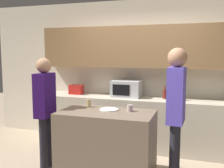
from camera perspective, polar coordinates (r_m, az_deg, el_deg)
name	(u,v)px	position (r m, az deg, el deg)	size (l,w,h in m)	color
back_wall	(141,63)	(4.93, 6.23, 4.65)	(6.40, 0.40, 2.70)	beige
back_counter	(137,123)	(4.83, 5.39, -8.35)	(3.60, 0.62, 0.92)	#B7AD99
kitchen_island	(106,144)	(3.70, -1.23, -13.03)	(1.29, 0.72, 0.93)	brown
microwave	(126,89)	(4.80, 3.17, -1.03)	(0.52, 0.39, 0.30)	#B7BABC
toaster	(76,90)	(5.16, -7.79, -1.20)	(0.26, 0.16, 0.18)	#B21E19
bottle_0	(165,94)	(4.68, 11.40, -2.16)	(0.07, 0.07, 0.22)	maroon
bottle_1	(169,93)	(4.65, 12.33, -1.99)	(0.07, 0.07, 0.27)	black
bottle_2	(173,93)	(4.56, 13.21, -1.93)	(0.09, 0.09, 0.33)	silver
bottle_3	(180,95)	(4.59, 14.61, -2.31)	(0.07, 0.07, 0.25)	black
plate_on_island	(109,109)	(3.67, -0.66, -5.55)	(0.26, 0.26, 0.01)	white
cup_0	(130,108)	(3.58, 3.92, -5.27)	(0.08, 0.08, 0.09)	#AC9893
cup_1	(89,103)	(3.87, -5.10, -4.18)	(0.07, 0.07, 0.12)	tan
person_left	(176,106)	(3.30, 13.77, -4.68)	(0.23, 0.35, 1.78)	black
person_center	(45,104)	(3.92, -14.40, -4.31)	(0.22, 0.35, 1.65)	black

